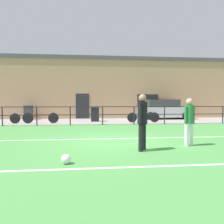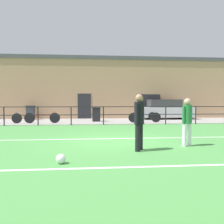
% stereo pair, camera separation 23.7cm
% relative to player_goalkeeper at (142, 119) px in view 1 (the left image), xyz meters
% --- Properties ---
extents(ground, '(60.00, 44.00, 0.04)m').
position_rel_player_goalkeeper_xyz_m(ground, '(-0.65, 1.64, -0.98)').
color(ground, '#478C42').
extents(field_line_touchline, '(36.00, 0.11, 0.00)m').
position_rel_player_goalkeeper_xyz_m(field_line_touchline, '(-0.65, 2.27, -0.96)').
color(field_line_touchline, white).
rests_on(field_line_touchline, ground).
extents(field_line_hash, '(36.00, 0.11, 0.00)m').
position_rel_player_goalkeeper_xyz_m(field_line_hash, '(-0.65, -1.70, -0.96)').
color(field_line_hash, white).
rests_on(field_line_hash, ground).
extents(pavement_strip, '(48.00, 5.00, 0.02)m').
position_rel_player_goalkeeper_xyz_m(pavement_strip, '(-0.65, 10.14, -0.95)').
color(pavement_strip, gray).
rests_on(pavement_strip, ground).
extents(perimeter_fence, '(36.07, 0.07, 1.15)m').
position_rel_player_goalkeeper_xyz_m(perimeter_fence, '(-0.65, 7.64, -0.21)').
color(perimeter_fence, black).
rests_on(perimeter_fence, ground).
extents(clubhouse_facade, '(28.00, 2.56, 5.26)m').
position_rel_player_goalkeeper_xyz_m(clubhouse_facade, '(-0.65, 13.84, 1.68)').
color(clubhouse_facade, tan).
rests_on(clubhouse_facade, ground).
extents(player_goalkeeper, '(0.30, 0.41, 1.69)m').
position_rel_player_goalkeeper_xyz_m(player_goalkeeper, '(0.00, 0.00, 0.00)').
color(player_goalkeeper, black).
rests_on(player_goalkeeper, ground).
extents(player_striker, '(0.40, 0.28, 1.58)m').
position_rel_player_goalkeeper_xyz_m(player_striker, '(1.73, 0.57, -0.07)').
color(player_striker, white).
rests_on(player_striker, ground).
extents(soccer_ball_match, '(0.23, 0.23, 0.23)m').
position_rel_player_goalkeeper_xyz_m(soccer_ball_match, '(-2.16, -1.25, -0.85)').
color(soccer_ball_match, white).
rests_on(soccer_ball_match, ground).
extents(parked_car_red, '(4.24, 1.86, 1.59)m').
position_rel_player_goalkeeper_xyz_m(parked_car_red, '(4.68, 11.59, -0.19)').
color(parked_car_red, '#B7B7BC').
rests_on(parked_car_red, pavement_strip).
extents(bicycle_parked_0, '(2.32, 0.04, 0.78)m').
position_rel_player_goalkeeper_xyz_m(bicycle_parked_0, '(-4.65, 8.84, -0.58)').
color(bicycle_parked_0, black).
rests_on(bicycle_parked_0, pavement_strip).
extents(bicycle_parked_1, '(2.36, 0.04, 0.76)m').
position_rel_player_goalkeeper_xyz_m(bicycle_parked_1, '(-7.13, 8.84, -0.59)').
color(bicycle_parked_1, black).
rests_on(bicycle_parked_1, pavement_strip).
extents(bicycle_parked_2, '(2.26, 0.04, 0.77)m').
position_rel_player_goalkeeper_xyz_m(bicycle_parked_2, '(2.25, 8.76, -0.59)').
color(bicycle_parked_2, black).
rests_on(bicycle_parked_2, pavement_strip).
extents(trash_bin_0, '(0.59, 0.50, 1.01)m').
position_rel_player_goalkeeper_xyz_m(trash_bin_0, '(-1.04, 9.85, -0.43)').
color(trash_bin_0, black).
rests_on(trash_bin_0, pavement_strip).
extents(trash_bin_1, '(0.62, 0.53, 1.10)m').
position_rel_player_goalkeeper_xyz_m(trash_bin_1, '(-6.20, 12.04, -0.39)').
color(trash_bin_1, '#33383D').
rests_on(trash_bin_1, pavement_strip).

